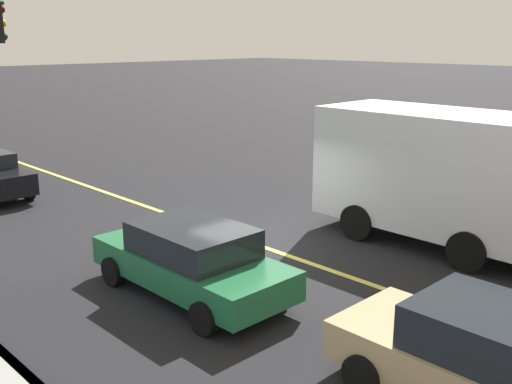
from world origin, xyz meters
name	(u,v)px	position (x,y,z in m)	size (l,w,h in m)	color
ground	(260,246)	(0.00, 0.00, 0.00)	(200.00, 200.00, 0.00)	black
lane_stripe_center	(260,246)	(0.00, 0.00, 0.01)	(80.00, 0.16, 0.01)	#D8CC4C
car_green	(191,259)	(-1.07, 2.91, 0.74)	(4.41, 1.95, 1.43)	#1E6038
car_tan	(493,361)	(-6.85, 2.42, 0.77)	(4.27, 1.93, 1.50)	tan
truck_white	(474,181)	(-3.69, -3.29, 1.71)	(8.26, 2.67, 3.23)	silver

